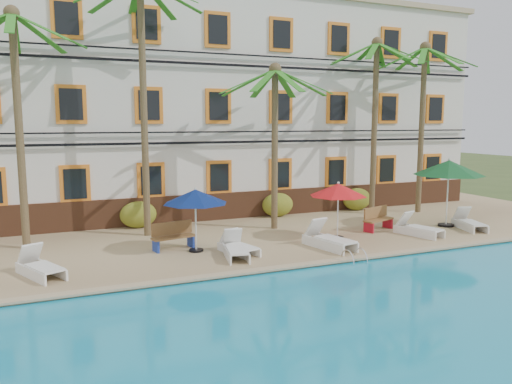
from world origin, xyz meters
name	(u,v)px	position (x,y,z in m)	size (l,w,h in m)	color
ground	(330,261)	(0.00, 0.00, 0.00)	(100.00, 100.00, 0.00)	#384C23
pool_deck	(268,228)	(0.00, 5.00, 0.12)	(30.00, 12.00, 0.25)	tan
swimming_pool	(510,343)	(0.00, -7.00, 0.10)	(26.00, 12.00, 0.20)	#1891B9
pool_coping	(345,259)	(0.00, -0.90, 0.28)	(30.00, 0.35, 0.06)	tan
hotel_building	(227,106)	(0.00, 9.98, 5.37)	(25.40, 6.44, 10.22)	silver
palm_a	(17,95)	(-9.28, 4.72, 5.46)	(4.60, 4.60, 8.08)	brown
palm_b	(143,73)	(-5.05, 5.09, 6.35)	(4.60, 4.60, 9.66)	brown
palm_c	(275,121)	(-0.02, 4.33, 4.62)	(4.60, 4.60, 6.63)	brown
palm_d	(375,102)	(5.70, 5.59, 5.51)	(4.60, 4.60, 8.17)	brown
palm_e	(423,104)	(8.01, 5.05, 5.42)	(4.60, 4.60, 8.02)	brown
shrub_left	(138,215)	(-5.13, 6.60, 0.80)	(1.50, 0.90, 1.10)	#30631C
shrub_mid	(278,205)	(1.21, 6.60, 0.80)	(1.50, 0.90, 1.10)	#30631C
shrub_right	(357,199)	(5.53, 6.60, 0.80)	(1.50, 0.90, 1.10)	#30631C
umbrella_blue	(195,197)	(-4.01, 2.01, 2.11)	(2.18, 2.18, 2.18)	black
umbrella_red	(338,190)	(1.39, 1.79, 2.07)	(2.14, 2.14, 2.14)	black
umbrella_green	(449,168)	(6.77, 1.90, 2.69)	(2.86, 2.86, 2.85)	black
lounger_a	(40,267)	(-8.83, 1.06, 0.53)	(1.38, 1.97, 0.88)	white
lounger_b	(235,249)	(-3.04, 0.82, 0.53)	(0.99, 1.91, 0.86)	white
lounger_c	(238,246)	(-2.81, 1.20, 0.51)	(1.02, 1.76, 0.79)	white
lounger_d	(329,239)	(0.35, 0.68, 0.57)	(1.16, 2.18, 0.98)	white
lounger_e	(418,228)	(4.53, 1.02, 0.53)	(1.13, 1.96, 0.88)	white
lounger_f	(469,222)	(7.20, 1.10, 0.53)	(1.16, 1.93, 0.86)	white
bench_left	(173,236)	(-4.65, 2.64, 0.72)	(1.56, 0.75, 0.93)	olive
bench_right	(377,218)	(3.65, 2.43, 0.72)	(1.57, 0.93, 0.93)	olive
pool_ladder	(354,260)	(0.27, -1.00, 0.25)	(0.54, 0.74, 0.74)	silver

